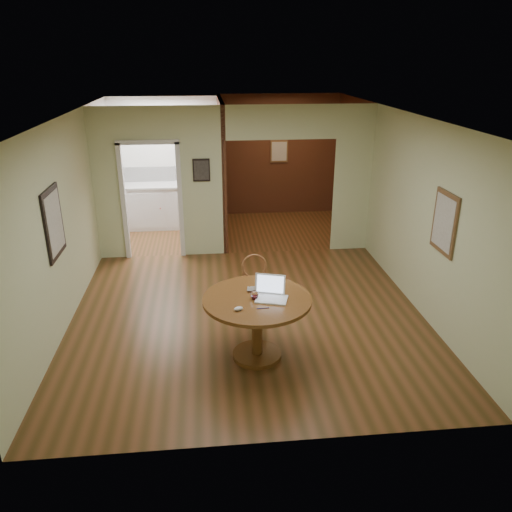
{
  "coord_description": "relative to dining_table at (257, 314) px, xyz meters",
  "views": [
    {
      "loc": [
        -0.53,
        -6.27,
        3.49
      ],
      "look_at": [
        0.09,
        -0.2,
        1.02
      ],
      "focal_mm": 35.0,
      "sensor_mm": 36.0,
      "label": 1
    }
  ],
  "objects": [
    {
      "name": "open_laptop",
      "position": [
        0.17,
        -0.0,
        0.28
      ],
      "size": [
        0.42,
        0.41,
        0.26
      ],
      "rotation": [
        0.0,
        0.0,
        -0.3
      ],
      "color": "white",
      "rests_on": "dining_table"
    },
    {
      "name": "floor",
      "position": [
        -0.02,
        1.01,
        -0.6
      ],
      "size": [
        5.0,
        5.0,
        0.0
      ],
      "primitive_type": "plane",
      "color": "#473114",
      "rests_on": "ground"
    },
    {
      "name": "wine_glass",
      "position": [
        -0.03,
        -0.03,
        0.27
      ],
      "size": [
        0.1,
        0.1,
        0.11
      ],
      "primitive_type": null,
      "color": "white",
      "rests_on": "dining_table"
    },
    {
      "name": "room_shell",
      "position": [
        -0.49,
        4.11,
        0.68
      ],
      "size": [
        5.2,
        7.5,
        5.0
      ],
      "color": "silver",
      "rests_on": "ground"
    },
    {
      "name": "mouse",
      "position": [
        -0.24,
        -0.29,
        0.23
      ],
      "size": [
        0.12,
        0.09,
        0.04
      ],
      "primitive_type": "ellipsoid",
      "rotation": [
        0.0,
        0.0,
        0.3
      ],
      "color": "white",
      "rests_on": "dining_table"
    },
    {
      "name": "chair",
      "position": [
        0.08,
        1.03,
        -0.09
      ],
      "size": [
        0.39,
        0.39,
        0.92
      ],
      "rotation": [
        0.0,
        0.0,
        0.0
      ],
      "color": "brown",
      "rests_on": "ground"
    },
    {
      "name": "pen",
      "position": [
        0.04,
        -0.27,
        0.21
      ],
      "size": [
        0.14,
        0.02,
        0.01
      ],
      "primitive_type": "cylinder",
      "rotation": [
        0.0,
        1.57,
        0.07
      ],
      "color": "#0C0F55",
      "rests_on": "dining_table"
    },
    {
      "name": "dining_table",
      "position": [
        0.0,
        0.0,
        0.0
      ],
      "size": [
        1.3,
        1.3,
        0.81
      ],
      "rotation": [
        0.0,
        0.0,
        0.26
      ],
      "color": "brown",
      "rests_on": "ground"
    },
    {
      "name": "kitchen_cabinet",
      "position": [
        -1.37,
        5.21,
        -0.13
      ],
      "size": [
        2.06,
        0.6,
        0.94
      ],
      "color": "silver",
      "rests_on": "ground"
    },
    {
      "name": "closed_laptop",
      "position": [
        0.05,
        0.15,
        0.22
      ],
      "size": [
        0.35,
        0.25,
        0.03
      ],
      "primitive_type": "imported",
      "rotation": [
        0.0,
        0.0,
        -0.14
      ],
      "color": "silver",
      "rests_on": "dining_table"
    },
    {
      "name": "grocery_bag",
      "position": [
        -0.82,
        5.21,
        0.49
      ],
      "size": [
        0.38,
        0.35,
        0.31
      ],
      "primitive_type": "ellipsoid",
      "rotation": [
        0.0,
        0.0,
        -0.29
      ],
      "color": "#BDAC8A",
      "rests_on": "kitchen_cabinet"
    }
  ]
}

